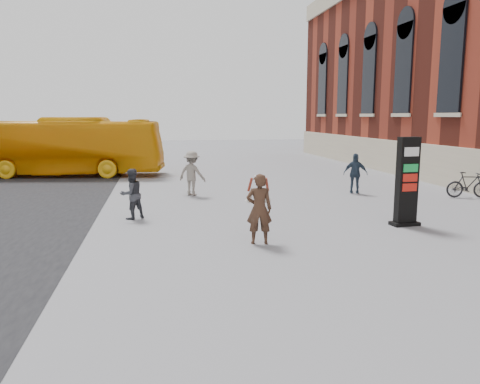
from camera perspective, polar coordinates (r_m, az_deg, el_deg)
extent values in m
plane|color=#9E9EA3|center=(11.67, 5.81, -6.23)|extent=(100.00, 100.00, 0.00)
cube|color=beige|center=(21.09, 26.56, 2.28)|extent=(0.18, 44.00, 1.80)
cube|color=black|center=(14.05, 19.68, 1.19)|extent=(0.63, 0.30, 2.53)
cube|color=black|center=(14.26, 19.42, -3.64)|extent=(0.84, 0.47, 0.10)
cube|color=white|center=(13.97, 19.87, 4.68)|extent=(0.48, 0.32, 0.25)
cube|color=#138137|center=(14.01, 19.77, 2.83)|extent=(0.48, 0.32, 0.22)
cube|color=#A2170F|center=(14.04, 19.71, 1.72)|extent=(0.48, 0.32, 0.22)
cube|color=#A2170F|center=(14.07, 19.65, 0.62)|extent=(0.48, 0.32, 0.22)
imported|color=#352216|center=(11.38, 2.35, -2.08)|extent=(0.69, 0.50, 1.74)
cylinder|color=white|center=(11.25, 2.37, 1.86)|extent=(0.24, 0.24, 0.06)
cone|color=white|center=(11.59, 3.30, -0.31)|extent=(0.26, 0.25, 0.42)
cylinder|color=maroon|center=(11.55, 3.31, 0.93)|extent=(0.15, 0.13, 0.36)
cone|color=white|center=(11.56, 1.24, -0.32)|extent=(0.25, 0.27, 0.42)
cylinder|color=maroon|center=(11.52, 1.24, 0.93)|extent=(0.13, 0.15, 0.36)
imported|color=#EBA30D|center=(26.23, -21.53, 5.16)|extent=(11.18, 4.04, 3.05)
imported|color=#36383E|center=(14.53, -13.08, -0.24)|extent=(0.94, 0.90, 1.54)
imported|color=gray|center=(18.48, -5.88, 2.28)|extent=(1.30, 1.16, 1.75)
imported|color=#2B3B4D|center=(19.43, 13.90, 2.20)|extent=(1.03, 0.75, 1.62)
imported|color=black|center=(19.91, 26.10, 0.79)|extent=(1.72, 0.83, 1.00)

